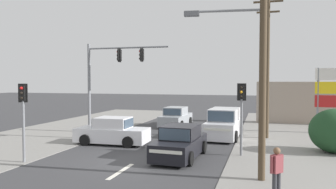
{
  "coord_description": "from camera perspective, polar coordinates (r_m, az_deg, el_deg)",
  "views": [
    {
      "loc": [
        5.51,
        -14.11,
        3.69
      ],
      "look_at": [
        0.26,
        4.0,
        2.89
      ],
      "focal_mm": 35.0,
      "sensor_mm": 36.0,
      "label": 1
    }
  ],
  "objects": [
    {
      "name": "sedan_oncoming_mid",
      "position": [
        26.57,
        1.36,
        -4.03
      ],
      "size": [
        2.02,
        4.3,
        1.56
      ],
      "color": "#A3A8AD",
      "rests_on": "ground"
    },
    {
      "name": "sedan_kerbside_parked",
      "position": [
        15.82,
        2.13,
        -8.47
      ],
      "size": [
        2.05,
        4.31,
        1.56
      ],
      "color": "black",
      "rests_on": "ground"
    },
    {
      "name": "shopfront_wall_far",
      "position": [
        30.66,
        26.45,
        -1.37
      ],
      "size": [
        12.0,
        1.0,
        3.6
      ],
      "primitive_type": "cube",
      "color": "#A39384",
      "rests_on": "ground"
    },
    {
      "name": "traffic_signal_mast",
      "position": [
        20.7,
        -10.43,
        3.64
      ],
      "size": [
        5.29,
        0.47,
        6.0
      ],
      "color": "slate",
      "rests_on": "ground"
    },
    {
      "name": "pedestrian_at_kerb",
      "position": [
        10.94,
        18.39,
        -12.35
      ],
      "size": [
        0.4,
        0.44,
        1.63
      ],
      "color": "#333338",
      "rests_on": "ground"
    },
    {
      "name": "shopping_plaza_sign",
      "position": [
        25.47,
        26.55,
        0.57
      ],
      "size": [
        2.1,
        0.16,
        4.6
      ],
      "color": "slate",
      "rests_on": "ground"
    },
    {
      "name": "pedestal_signal_right_kerb",
      "position": [
        16.36,
        12.69,
        -2.1
      ],
      "size": [
        0.44,
        0.3,
        3.56
      ],
      "color": "slate",
      "rests_on": "ground"
    },
    {
      "name": "lane_dash_mid",
      "position": [
        18.35,
        -1.67,
        -9.17
      ],
      "size": [
        0.2,
        2.4,
        0.01
      ],
      "primitive_type": "cube",
      "color": "silver",
      "rests_on": "ground"
    },
    {
      "name": "pedestal_signal_left_kerb",
      "position": [
        16.01,
        -23.92,
        -2.35
      ],
      "size": [
        0.44,
        0.3,
        3.56
      ],
      "color": "slate",
      "rests_on": "ground"
    },
    {
      "name": "kerb_left_verge",
      "position": [
        23.19,
        -21.44,
        -6.87
      ],
      "size": [
        8.0,
        40.0,
        0.02
      ],
      "primitive_type": "cube",
      "color": "gray",
      "rests_on": "ground"
    },
    {
      "name": "utility_pole_foreground_right",
      "position": [
        12.45,
        15.53,
        6.98
      ],
      "size": [
        3.77,
        0.65,
        8.69
      ],
      "color": "#4C3D2B",
      "rests_on": "ground"
    },
    {
      "name": "ground_plane",
      "position": [
        15.59,
        -5.12,
        -11.28
      ],
      "size": [
        140.0,
        140.0,
        0.0
      ],
      "primitive_type": "plane",
      "color": "#3A3A3D"
    },
    {
      "name": "suv_oncoming_near",
      "position": [
        21.47,
        9.71,
        -5.12
      ],
      "size": [
        2.24,
        4.62,
        1.9
      ],
      "color": "silver",
      "rests_on": "ground"
    },
    {
      "name": "utility_pole_midground_right",
      "position": [
        21.78,
        16.92,
        5.23
      ],
      "size": [
        1.8,
        0.26,
        9.12
      ],
      "color": "#4C3D2B",
      "rests_on": "ground"
    },
    {
      "name": "sedan_crossing_left",
      "position": [
        19.45,
        -9.66,
        -6.45
      ],
      "size": [
        4.29,
        1.99,
        1.56
      ],
      "color": "silver",
      "rests_on": "ground"
    },
    {
      "name": "lane_dash_near",
      "position": [
        13.8,
        -8.21,
        -13.09
      ],
      "size": [
        0.2,
        2.4,
        0.01
      ],
      "primitive_type": "cube",
      "color": "silver",
      "rests_on": "ground"
    },
    {
      "name": "lane_dash_far",
      "position": [
        23.08,
        2.16,
        -6.77
      ],
      "size": [
        0.2,
        2.4,
        0.01
      ],
      "primitive_type": "cube",
      "color": "silver",
      "rests_on": "ground"
    }
  ]
}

